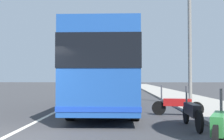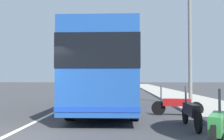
{
  "view_description": "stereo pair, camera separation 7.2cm",
  "coord_description": "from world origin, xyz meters",
  "px_view_note": "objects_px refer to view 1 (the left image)",
  "views": [
    {
      "loc": [
        -6.71,
        -3.02,
        1.51
      ],
      "look_at": [
        8.43,
        -2.47,
        2.0
      ],
      "focal_mm": 43.79,
      "sensor_mm": 36.0,
      "label": 1
    },
    {
      "loc": [
        -6.71,
        -3.1,
        1.51
      ],
      "look_at": [
        8.43,
        -2.47,
        2.0
      ],
      "focal_mm": 43.79,
      "sensor_mm": 36.0,
      "label": 2
    }
  ],
  "objects_px": {
    "motorcycle_nearest_curb": "(177,105)",
    "utility_pole": "(190,34)",
    "motorcycle_mid_row": "(219,127)",
    "car_ahead_same_lane": "(115,84)",
    "car_side_street": "(87,84)",
    "motorcycle_far_end": "(192,112)",
    "coach_bus": "(107,70)"
  },
  "relations": [
    {
      "from": "car_side_street",
      "to": "utility_pole",
      "type": "relative_size",
      "value": 0.52
    },
    {
      "from": "motorcycle_far_end",
      "to": "utility_pole",
      "type": "height_order",
      "value": "utility_pole"
    },
    {
      "from": "motorcycle_mid_row",
      "to": "utility_pole",
      "type": "xyz_separation_m",
      "value": [
        10.25,
        -1.95,
        3.63
      ]
    },
    {
      "from": "motorcycle_mid_row",
      "to": "coach_bus",
      "type": "bearing_deg",
      "value": 43.95
    },
    {
      "from": "coach_bus",
      "to": "car_ahead_same_lane",
      "type": "distance_m",
      "value": 31.13
    },
    {
      "from": "car_side_street",
      "to": "motorcycle_nearest_curb",
      "type": "bearing_deg",
      "value": 13.27
    },
    {
      "from": "motorcycle_mid_row",
      "to": "car_ahead_same_lane",
      "type": "distance_m",
      "value": 38.66
    },
    {
      "from": "motorcycle_far_end",
      "to": "motorcycle_nearest_curb",
      "type": "relative_size",
      "value": 1.11
    },
    {
      "from": "car_ahead_same_lane",
      "to": "car_side_street",
      "type": "height_order",
      "value": "car_side_street"
    },
    {
      "from": "motorcycle_mid_row",
      "to": "car_side_street",
      "type": "xyz_separation_m",
      "value": [
        36.95,
        7.48,
        0.22
      ]
    },
    {
      "from": "coach_bus",
      "to": "motorcycle_far_end",
      "type": "xyz_separation_m",
      "value": [
        -4.73,
        -2.86,
        -1.48
      ]
    },
    {
      "from": "coach_bus",
      "to": "motorcycle_mid_row",
      "type": "xyz_separation_m",
      "value": [
        -7.43,
        -2.75,
        -1.47
      ]
    },
    {
      "from": "motorcycle_mid_row",
      "to": "car_side_street",
      "type": "height_order",
      "value": "car_side_street"
    },
    {
      "from": "car_ahead_same_lane",
      "to": "car_side_street",
      "type": "xyz_separation_m",
      "value": [
        -1.58,
        4.29,
        0.03
      ]
    },
    {
      "from": "car_ahead_same_lane",
      "to": "motorcycle_nearest_curb",
      "type": "bearing_deg",
      "value": -174.12
    },
    {
      "from": "motorcycle_far_end",
      "to": "motorcycle_nearest_curb",
      "type": "distance_m",
      "value": 2.82
    },
    {
      "from": "car_side_street",
      "to": "utility_pole",
      "type": "distance_m",
      "value": 28.52
    },
    {
      "from": "car_side_street",
      "to": "motorcycle_far_end",
      "type": "bearing_deg",
      "value": 11.99
    },
    {
      "from": "coach_bus",
      "to": "motorcycle_mid_row",
      "type": "height_order",
      "value": "coach_bus"
    },
    {
      "from": "motorcycle_mid_row",
      "to": "motorcycle_nearest_curb",
      "type": "distance_m",
      "value": 5.52
    },
    {
      "from": "motorcycle_mid_row",
      "to": "car_ahead_same_lane",
      "type": "relative_size",
      "value": 0.48
    },
    {
      "from": "motorcycle_nearest_curb",
      "to": "car_side_street",
      "type": "xyz_separation_m",
      "value": [
        31.43,
        7.71,
        0.26
      ]
    },
    {
      "from": "car_ahead_same_lane",
      "to": "utility_pole",
      "type": "relative_size",
      "value": 0.54
    },
    {
      "from": "coach_bus",
      "to": "utility_pole",
      "type": "relative_size",
      "value": 1.26
    },
    {
      "from": "coach_bus",
      "to": "motorcycle_nearest_curb",
      "type": "distance_m",
      "value": 3.85
    },
    {
      "from": "car_side_street",
      "to": "utility_pole",
      "type": "height_order",
      "value": "utility_pole"
    },
    {
      "from": "motorcycle_nearest_curb",
      "to": "utility_pole",
      "type": "bearing_deg",
      "value": -98.6
    },
    {
      "from": "coach_bus",
      "to": "car_ahead_same_lane",
      "type": "bearing_deg",
      "value": 0.79
    },
    {
      "from": "motorcycle_nearest_curb",
      "to": "utility_pole",
      "type": "xyz_separation_m",
      "value": [
        4.74,
        -1.72,
        3.67
      ]
    },
    {
      "from": "motorcycle_nearest_curb",
      "to": "utility_pole",
      "type": "distance_m",
      "value": 6.24
    },
    {
      "from": "coach_bus",
      "to": "motorcycle_nearest_curb",
      "type": "relative_size",
      "value": 5.04
    },
    {
      "from": "car_side_street",
      "to": "car_ahead_same_lane",
      "type": "bearing_deg",
      "value": 109.69
    }
  ]
}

